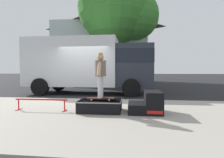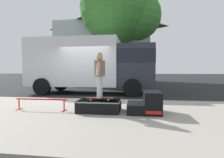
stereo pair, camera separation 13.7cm
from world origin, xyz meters
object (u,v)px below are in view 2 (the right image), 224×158
(kicker_ramp, at_px, (147,104))
(box_truck, at_px, (92,63))
(skate_box, at_px, (100,105))
(skater_kid, at_px, (100,71))
(skateboard, at_px, (100,98))
(street_tree_main, at_px, (121,10))
(grind_rail, at_px, (41,101))

(kicker_ramp, height_order, box_truck, box_truck)
(skate_box, height_order, kicker_ramp, kicker_ramp)
(skate_box, bearing_deg, kicker_ramp, -0.01)
(skate_box, relative_size, skater_kid, 0.94)
(skateboard, distance_m, street_tree_main, 9.89)
(grind_rail, relative_size, box_truck, 0.23)
(grind_rail, xyz_separation_m, box_truck, (0.27, 5.01, 1.32))
(grind_rail, relative_size, skateboard, 1.98)
(skateboard, relative_size, street_tree_main, 0.09)
(street_tree_main, bearing_deg, skate_box, -89.17)
(box_truck, bearing_deg, skateboard, -73.35)
(kicker_ramp, relative_size, street_tree_main, 0.11)
(kicker_ramp, xyz_separation_m, box_truck, (-2.81, 4.92, 1.33))
(grind_rail, bearing_deg, street_tree_main, 79.13)
(grind_rail, distance_m, street_tree_main, 10.12)
(skate_box, xyz_separation_m, skateboard, (0.02, -0.05, 0.21))
(skate_box, distance_m, skater_kid, 0.98)
(skater_kid, bearing_deg, street_tree_main, 90.94)
(kicker_ramp, relative_size, box_truck, 0.13)
(skateboard, xyz_separation_m, box_truck, (-1.49, 4.97, 1.20))
(grind_rail, relative_size, street_tree_main, 0.18)
(skateboard, bearing_deg, skater_kid, 0.00)
(box_truck, height_order, street_tree_main, street_tree_main)
(skater_kid, bearing_deg, kicker_ramp, 2.11)
(kicker_ramp, relative_size, skater_kid, 0.71)
(skateboard, bearing_deg, box_truck, 106.65)
(skate_box, xyz_separation_m, kicker_ramp, (1.34, -0.00, 0.07))
(skate_box, relative_size, kicker_ramp, 1.33)
(skater_kid, xyz_separation_m, box_truck, (-1.49, 4.97, 0.43))
(skate_box, bearing_deg, box_truck, 106.63)
(grind_rail, height_order, street_tree_main, street_tree_main)
(street_tree_main, bearing_deg, skater_kid, -89.06)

